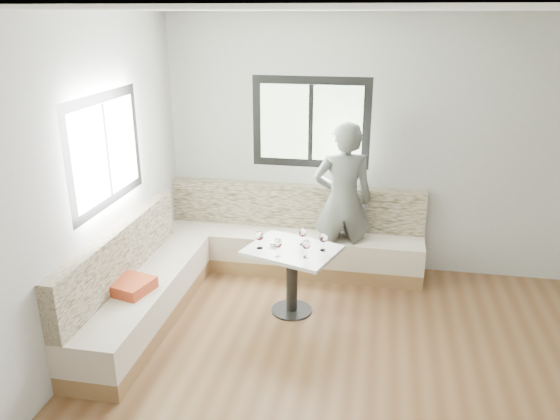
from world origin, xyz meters
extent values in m
cube|color=brown|center=(0.00, 0.00, 0.00)|extent=(5.00, 5.00, 0.01)
cube|color=white|center=(0.00, 0.00, 2.80)|extent=(5.00, 5.00, 0.01)
cube|color=#B7B7B2|center=(0.00, 2.50, 1.40)|extent=(5.00, 0.01, 2.80)
cube|color=#B7B7B2|center=(-2.50, 0.00, 1.40)|extent=(0.01, 5.00, 2.80)
cube|color=black|center=(-0.90, 2.49, 1.65)|extent=(1.30, 0.02, 1.00)
cube|color=black|center=(-2.49, 0.90, 1.65)|extent=(0.02, 1.30, 1.00)
cube|color=olive|center=(-1.05, 2.23, 0.08)|extent=(2.90, 0.55, 0.16)
cube|color=beige|center=(-1.05, 2.23, 0.30)|extent=(2.90, 0.55, 0.29)
cube|color=beige|center=(-1.05, 2.43, 0.70)|extent=(2.90, 0.14, 0.50)
cube|color=olive|center=(-2.23, 0.82, 0.08)|extent=(0.55, 2.25, 0.16)
cube|color=beige|center=(-2.23, 0.82, 0.30)|extent=(0.55, 2.25, 0.29)
cube|color=beige|center=(-2.43, 0.82, 0.70)|extent=(0.14, 2.25, 0.50)
cube|color=#C14622|center=(-2.24, 0.61, 0.50)|extent=(0.42, 0.42, 0.10)
cylinder|color=black|center=(-0.90, 1.29, 0.01)|extent=(0.40, 0.40, 0.02)
cylinder|color=black|center=(-0.90, 1.29, 0.32)|extent=(0.11, 0.11, 0.64)
cube|color=silver|center=(-0.90, 1.29, 0.66)|extent=(0.98, 0.87, 0.04)
imported|color=#5A5F59|center=(-0.50, 2.18, 0.87)|extent=(0.70, 0.52, 1.75)
cylinder|color=white|center=(-1.07, 1.33, 0.69)|extent=(0.10, 0.10, 0.04)
sphere|color=black|center=(-1.06, 1.34, 0.70)|extent=(0.02, 0.02, 0.02)
sphere|color=black|center=(-1.08, 1.34, 0.70)|extent=(0.02, 0.02, 0.02)
sphere|color=black|center=(-1.07, 1.32, 0.70)|extent=(0.02, 0.02, 0.02)
cylinder|color=white|center=(-1.20, 1.24, 0.68)|extent=(0.06, 0.06, 0.01)
cylinder|color=white|center=(-1.20, 1.24, 0.72)|extent=(0.01, 0.01, 0.08)
ellipsoid|color=white|center=(-1.20, 1.24, 0.80)|extent=(0.08, 0.08, 0.09)
cylinder|color=#47080C|center=(-1.20, 1.24, 0.78)|extent=(0.05, 0.05, 0.02)
cylinder|color=white|center=(-1.00, 1.10, 0.68)|extent=(0.06, 0.06, 0.01)
cylinder|color=white|center=(-1.00, 1.10, 0.72)|extent=(0.01, 0.01, 0.08)
ellipsoid|color=white|center=(-1.00, 1.10, 0.80)|extent=(0.08, 0.08, 0.09)
cylinder|color=#47080C|center=(-1.00, 1.10, 0.78)|extent=(0.05, 0.05, 0.02)
cylinder|color=white|center=(-0.74, 1.12, 0.68)|extent=(0.06, 0.06, 0.01)
cylinder|color=white|center=(-0.74, 1.12, 0.72)|extent=(0.01, 0.01, 0.08)
ellipsoid|color=white|center=(-0.74, 1.12, 0.80)|extent=(0.08, 0.08, 0.09)
cylinder|color=#47080C|center=(-0.74, 1.12, 0.78)|extent=(0.05, 0.05, 0.02)
cylinder|color=white|center=(-0.82, 1.40, 0.68)|extent=(0.06, 0.06, 0.01)
cylinder|color=white|center=(-0.82, 1.40, 0.72)|extent=(0.01, 0.01, 0.08)
ellipsoid|color=white|center=(-0.82, 1.40, 0.80)|extent=(0.08, 0.08, 0.09)
cylinder|color=#47080C|center=(-0.82, 1.40, 0.78)|extent=(0.05, 0.05, 0.02)
cylinder|color=white|center=(-0.61, 1.30, 0.68)|extent=(0.06, 0.06, 0.01)
cylinder|color=white|center=(-0.61, 1.30, 0.72)|extent=(0.01, 0.01, 0.08)
ellipsoid|color=white|center=(-0.61, 1.30, 0.80)|extent=(0.08, 0.08, 0.09)
cylinder|color=#47080C|center=(-0.61, 1.30, 0.78)|extent=(0.05, 0.05, 0.02)
camera|label=1|loc=(-0.13, -3.39, 2.79)|focal=35.00mm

